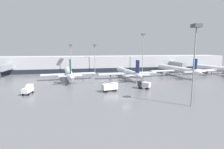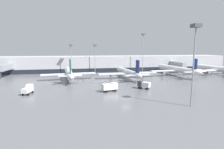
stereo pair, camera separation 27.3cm
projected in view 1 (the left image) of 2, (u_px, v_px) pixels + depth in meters
name	position (u px, v px, depth m)	size (l,w,h in m)	color
ground_plane	(126.00, 98.00, 47.15)	(320.00, 320.00, 0.00)	slate
terminal_building	(99.00, 63.00, 106.58)	(160.00, 29.76, 9.00)	#B2B2B7
parked_jet_1	(217.00, 69.00, 91.70)	(27.09, 32.45, 9.45)	white
parked_jet_2	(69.00, 73.00, 75.39)	(23.23, 31.64, 9.51)	silver
parked_jet_3	(128.00, 72.00, 80.07)	(27.68, 32.05, 8.89)	silver
parked_jet_4	(177.00, 69.00, 87.30)	(27.79, 36.60, 9.18)	white
service_truck_0	(110.00, 87.00, 54.58)	(5.19, 3.08, 2.74)	silver
service_truck_1	(144.00, 84.00, 58.31)	(4.16, 4.16, 2.57)	silver
service_truck_2	(28.00, 89.00, 51.32)	(2.58, 4.41, 2.78)	silver
traffic_cone_0	(168.00, 81.00, 71.37)	(0.52, 0.52, 0.71)	orange
traffic_cone_1	(162.00, 75.00, 87.66)	(0.43, 0.43, 0.78)	orange
apron_light_mast_0	(143.00, 43.00, 96.70)	(1.80, 1.80, 21.66)	gray
apron_light_mast_1	(95.00, 50.00, 94.68)	(1.80, 1.80, 15.72)	gray
apron_light_mast_2	(195.00, 42.00, 38.64)	(1.80, 1.80, 18.69)	gray
apron_light_mast_3	(71.00, 50.00, 89.65)	(1.80, 1.80, 15.58)	gray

